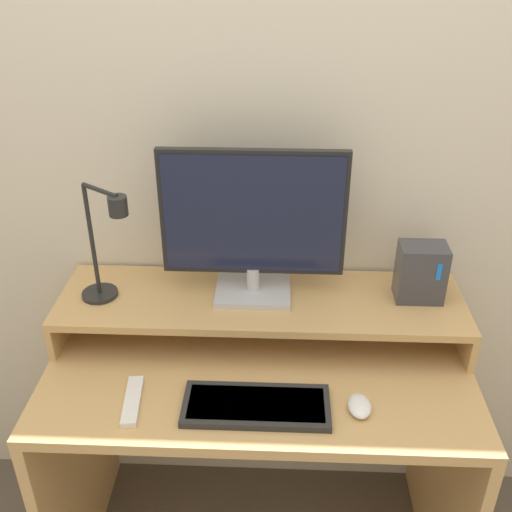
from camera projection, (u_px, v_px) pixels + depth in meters
wall_back at (264, 151)px, 1.68m from camera, size 6.00×0.05×2.50m
desk at (259, 426)px, 1.73m from camera, size 1.14×0.61×0.76m
monitor_shelf at (261, 303)px, 1.69m from camera, size 1.14×0.32×0.12m
monitor at (253, 224)px, 1.59m from camera, size 0.50×0.17×0.43m
desk_lamp at (105, 248)px, 1.58m from camera, size 0.18×0.15×0.34m
router_dock at (421, 272)px, 1.65m from camera, size 0.13×0.09×0.16m
keyboard at (256, 405)px, 1.47m from camera, size 0.36×0.15×0.02m
mouse at (359, 406)px, 1.46m from camera, size 0.06×0.09×0.03m
remote_control at (133, 401)px, 1.48m from camera, size 0.05×0.17×0.02m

